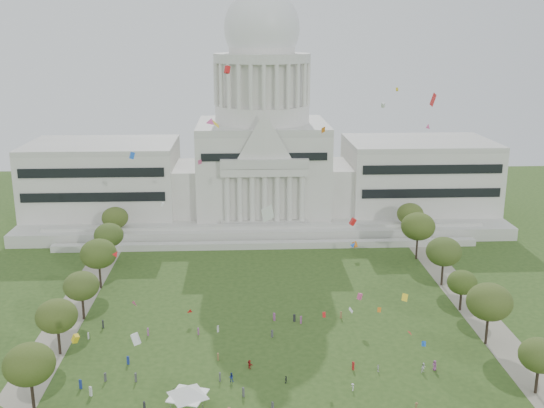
{
  "coord_description": "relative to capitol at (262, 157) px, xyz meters",
  "views": [
    {
      "loc": [
        -7.15,
        -102.97,
        63.96
      ],
      "look_at": [
        0.0,
        45.0,
        24.0
      ],
      "focal_mm": 42.0,
      "sensor_mm": 36.0,
      "label": 1
    }
  ],
  "objects": [
    {
      "name": "row_tree_l_1",
      "position": [
        -44.07,
        -116.55,
        -13.34
      ],
      "size": [
        8.86,
        8.86,
        12.59
      ],
      "color": "black",
      "rests_on": "ground"
    },
    {
      "name": "person_8",
      "position": [
        -9.68,
        -108.71,
        -21.36
      ],
      "size": [
        0.95,
        0.63,
        1.88
      ],
      "primitive_type": "imported",
      "rotation": [
        0.0,
        0.0,
        3.07
      ],
      "color": "navy",
      "rests_on": "ground"
    },
    {
      "name": "row_tree_r_6",
      "position": [
        45.96,
        -25.46,
        -13.79
      ],
      "size": [
        8.42,
        8.42,
        11.97
      ],
      "color": "black",
      "rests_on": "ground"
    },
    {
      "name": "person_0",
      "position": [
        30.09,
        -106.34,
        -21.26
      ],
      "size": [
        1.1,
        1.2,
        2.06
      ],
      "primitive_type": "imported",
      "rotation": [
        0.0,
        0.0,
        5.29
      ],
      "color": "#994C8C",
      "rests_on": "ground"
    },
    {
      "name": "person_5",
      "position": [
        -6.13,
        -103.97,
        -21.38
      ],
      "size": [
        1.52,
        1.78,
        1.83
      ],
      "primitive_type": "imported",
      "rotation": [
        0.0,
        0.0,
        2.18
      ],
      "color": "#B21E1E",
      "rests_on": "ground"
    },
    {
      "name": "kite_swarm",
      "position": [
        0.67,
        -104.11,
        1.75
      ],
      "size": [
        92.29,
        108.26,
        56.33
      ],
      "color": "yellow",
      "rests_on": "ground"
    },
    {
      "name": "path_left",
      "position": [
        -48.0,
        -83.59,
        -22.28
      ],
      "size": [
        8.0,
        160.0,
        0.04
      ],
      "primitive_type": "cube",
      "color": "gray",
      "rests_on": "ground"
    },
    {
      "name": "row_tree_r_4",
      "position": [
        44.76,
        -63.55,
        -13.01
      ],
      "size": [
        9.19,
        9.19,
        13.06
      ],
      "color": "black",
      "rests_on": "ground"
    },
    {
      "name": "event_tent",
      "position": [
        -17.13,
        -117.27,
        -18.71
      ],
      "size": [
        10.48,
        10.48,
        4.62
      ],
      "color": "#4C4C4C",
      "rests_on": "ground"
    },
    {
      "name": "capitol",
      "position": [
        0.0,
        0.0,
        0.0
      ],
      "size": [
        160.0,
        64.5,
        91.3
      ],
      "color": "beige",
      "rests_on": "ground"
    },
    {
      "name": "path_right",
      "position": [
        48.0,
        -83.59,
        -22.28
      ],
      "size": [
        8.0,
        160.0,
        0.04
      ],
      "primitive_type": "cube",
      "color": "gray",
      "rests_on": "ground"
    },
    {
      "name": "row_tree_r_2",
      "position": [
        44.17,
        -96.15,
        -12.64
      ],
      "size": [
        9.55,
        9.55,
        13.58
      ],
      "color": "black",
      "rests_on": "ground"
    },
    {
      "name": "row_tree_l_3",
      "position": [
        -44.09,
        -79.67,
        -14.09
      ],
      "size": [
        8.12,
        8.12,
        11.55
      ],
      "color": "black",
      "rests_on": "ground"
    },
    {
      "name": "person_9",
      "position": [
        22.8,
        -119.96,
        -21.45
      ],
      "size": [
        0.85,
        1.21,
        1.69
      ],
      "primitive_type": "imported",
      "rotation": [
        0.0,
        0.0,
        1.28
      ],
      "color": "olive",
      "rests_on": "ground"
    },
    {
      "name": "row_tree_l_2",
      "position": [
        -45.04,
        -96.29,
        -13.79
      ],
      "size": [
        8.42,
        8.42,
        11.97
      ],
      "color": "black",
      "rests_on": "ground"
    },
    {
      "name": "person_2",
      "position": [
        27.7,
        -107.07,
        -21.29
      ],
      "size": [
        1.15,
        1.03,
        2.01
      ],
      "primitive_type": "imported",
      "rotation": [
        0.0,
        0.0,
        0.57
      ],
      "color": "silver",
      "rests_on": "ground"
    },
    {
      "name": "row_tree_r_3",
      "position": [
        44.4,
        -79.1,
        -15.21
      ],
      "size": [
        7.01,
        7.01,
        9.98
      ],
      "color": "black",
      "rests_on": "ground"
    },
    {
      "name": "person_10",
      "position": [
        18.91,
        -106.41,
        -21.55
      ],
      "size": [
        0.54,
        0.91,
        1.5
      ],
      "primitive_type": "imported",
      "rotation": [
        0.0,
        0.0,
        1.5
      ],
      "color": "silver",
      "rests_on": "ground"
    },
    {
      "name": "person_3",
      "position": [
        12.78,
        -112.93,
        -21.55
      ],
      "size": [
        0.6,
        1.01,
        1.48
      ],
      "primitive_type": "imported",
      "rotation": [
        0.0,
        0.0,
        4.83
      ],
      "color": "silver",
      "rests_on": "ground"
    },
    {
      "name": "row_tree_r_1",
      "position": [
        46.22,
        -115.34,
        -14.64
      ],
      "size": [
        7.58,
        7.58,
        10.78
      ],
      "color": "black",
      "rests_on": "ground"
    },
    {
      "name": "distant_crowd",
      "position": [
        -15.68,
        -100.12,
        -21.42
      ],
      "size": [
        56.47,
        38.59,
        1.91
      ],
      "color": "#4C4C51",
      "rests_on": "ground"
    },
    {
      "name": "ground",
      "position": [
        0.0,
        -113.59,
        -22.3
      ],
      "size": [
        400.0,
        400.0,
        0.0
      ],
      "primitive_type": "plane",
      "color": "#2E4A1A",
      "rests_on": "ground"
    },
    {
      "name": "row_tree_l_4",
      "position": [
        -44.08,
        -61.17,
        -12.9
      ],
      "size": [
        9.29,
        9.29,
        13.21
      ],
      "color": "black",
      "rests_on": "ground"
    },
    {
      "name": "row_tree_l_5",
      "position": [
        -45.22,
        -42.58,
        -13.88
      ],
      "size": [
        8.33,
        8.33,
        11.85
      ],
      "color": "black",
      "rests_on": "ground"
    },
    {
      "name": "row_tree_l_6",
      "position": [
        -46.87,
        -24.45,
        -14.02
      ],
      "size": [
        8.19,
        8.19,
        11.64
      ],
      "color": "black",
      "rests_on": "ground"
    },
    {
      "name": "row_tree_r_5",
      "position": [
        43.49,
        -43.4,
        -12.37
      ],
      "size": [
        9.82,
        9.82,
        13.96
      ],
      "color": "black",
      "rests_on": "ground"
    },
    {
      "name": "person_4",
      "position": [
        0.65,
        -109.71,
        -21.54
      ],
      "size": [
        0.74,
        1.0,
        1.52
      ],
      "primitive_type": "imported",
      "rotation": [
        0.0,
        0.0,
        4.39
      ],
      "color": "#26262B",
      "rests_on": "ground"
    }
  ]
}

